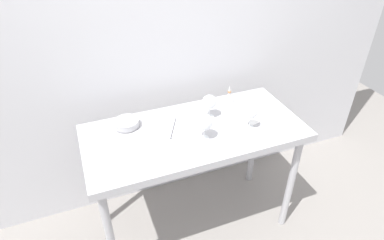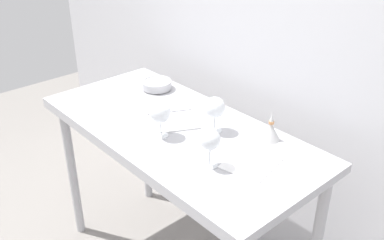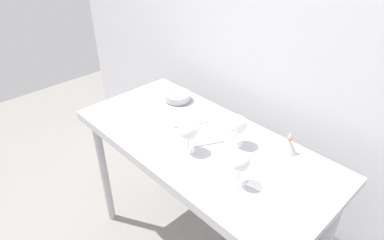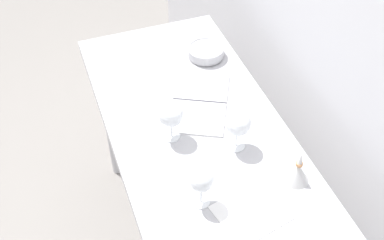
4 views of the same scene
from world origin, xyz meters
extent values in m
cube|color=silver|center=(0.00, 0.49, 1.30)|extent=(3.80, 0.04, 2.60)
cube|color=#B3B3B8|center=(0.00, 0.00, 0.88)|extent=(1.40, 0.64, 0.04)
cube|color=#B3B3B8|center=(0.00, -0.33, 0.88)|extent=(1.40, 0.01, 0.05)
cylinder|color=#B3B3B8|center=(-0.64, -0.26, 0.43)|extent=(0.05, 0.05, 0.86)
cylinder|color=#B3B3B8|center=(-0.64, 0.26, 0.43)|extent=(0.05, 0.05, 0.86)
cylinder|color=white|center=(0.02, -0.11, 0.90)|extent=(0.06, 0.06, 0.00)
cylinder|color=white|center=(0.02, -0.11, 0.94)|extent=(0.01, 0.01, 0.07)
sphere|color=white|center=(0.02, -0.11, 1.02)|extent=(0.10, 0.10, 0.10)
cylinder|color=maroon|center=(0.02, -0.11, 1.00)|extent=(0.07, 0.07, 0.02)
cylinder|color=white|center=(0.14, 0.10, 0.90)|extent=(0.07, 0.07, 0.00)
cylinder|color=white|center=(0.14, 0.10, 0.94)|extent=(0.01, 0.01, 0.07)
sphere|color=white|center=(0.14, 0.10, 1.02)|extent=(0.09, 0.09, 0.09)
cylinder|color=maroon|center=(0.14, 0.10, 1.00)|extent=(0.07, 0.07, 0.02)
cylinder|color=white|center=(0.33, -0.11, 0.90)|extent=(0.06, 0.06, 0.00)
cylinder|color=white|center=(0.33, -0.11, 0.94)|extent=(0.01, 0.01, 0.08)
sphere|color=white|center=(0.33, -0.11, 1.02)|extent=(0.08, 0.08, 0.08)
cylinder|color=maroon|center=(0.33, -0.11, 1.01)|extent=(0.06, 0.06, 0.02)
cube|color=white|center=(-0.20, 0.09, 0.90)|extent=(0.26, 0.28, 0.01)
cube|color=white|center=(-0.04, 0.01, 0.90)|extent=(0.26, 0.28, 0.01)
cube|color=#3F3F47|center=(-0.12, 0.05, 0.90)|extent=(0.11, 0.20, 0.01)
cube|color=white|center=(0.43, 0.03, 0.90)|extent=(0.23, 0.25, 0.00)
cylinder|color=beige|center=(-0.39, 0.18, 0.90)|extent=(0.13, 0.13, 0.01)
cylinder|color=#B7B7BC|center=(-0.39, 0.18, 0.93)|extent=(0.16, 0.16, 0.04)
torus|color=#B7B7BC|center=(-0.39, 0.18, 0.94)|extent=(0.16, 0.16, 0.01)
cone|color=silver|center=(0.36, 0.23, 0.94)|extent=(0.09, 0.09, 0.08)
cylinder|color=#C17F4C|center=(0.36, 0.23, 0.98)|extent=(0.02, 0.02, 0.01)
cone|color=silver|center=(0.36, 0.23, 1.01)|extent=(0.02, 0.02, 0.04)
camera|label=1|loc=(-0.63, -1.57, 2.12)|focal=30.63mm
camera|label=2|loc=(1.36, -1.12, 1.87)|focal=40.93mm
camera|label=3|loc=(0.95, -0.97, 1.88)|focal=30.81mm
camera|label=4|loc=(1.20, -0.46, 2.22)|focal=45.17mm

